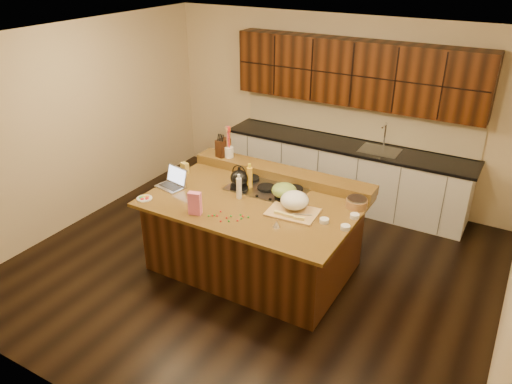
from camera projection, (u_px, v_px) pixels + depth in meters
The scene contains 35 objects.
room at pixel (254, 166), 5.55m from camera, with size 5.52×5.02×2.72m.
island at pixel (254, 234), 5.94m from camera, with size 2.40×1.60×0.92m.
back_ledge at pixel (282, 173), 6.25m from camera, with size 2.40×0.30×0.12m, color black.
cooktop at pixel (266, 189), 5.96m from camera, with size 0.92×0.52×0.05m.
back_counter at pixel (348, 140), 7.30m from camera, with size 3.70×0.66×2.40m.
kettle at pixel (239, 178), 5.94m from camera, with size 0.22×0.22×0.19m, color black.
green_bowl at pixel (284, 190), 5.68m from camera, with size 0.29×0.29×0.16m, color olive.
laptop at pixel (173, 181), 6.04m from camera, with size 0.38×0.32×0.23m.
oil_bottle at pixel (250, 178), 5.95m from camera, with size 0.07×0.07×0.27m, color gold.
vinegar_bottle at pixel (239, 188), 5.73m from camera, with size 0.06×0.06×0.25m, color silver.
wooden_tray at pixel (294, 203), 5.46m from camera, with size 0.57×0.45×0.22m.
ramekin_a at pixel (324, 221), 5.27m from camera, with size 0.10×0.10×0.04m, color white.
ramekin_b at pixel (345, 227), 5.14m from camera, with size 0.10×0.10×0.04m, color white.
ramekin_c at pixel (355, 216), 5.35m from camera, with size 0.10×0.10×0.04m, color white.
strainer_bowl at pixel (357, 203), 5.57m from camera, with size 0.24×0.24×0.09m, color #996B3F.
kitchen_timer at pixel (276, 224), 5.18m from camera, with size 0.08×0.08×0.07m, color silver.
pink_bag at pixel (195, 203), 5.39m from camera, with size 0.14×0.07×0.26m, color pink.
candy_plate at pixel (144, 198), 5.76m from camera, with size 0.18×0.18×0.01m, color white.
package_box at pixel (185, 168), 6.39m from camera, with size 0.10×0.07×0.14m, color gold.
utensil_crock at pixel (229, 152), 6.55m from camera, with size 0.12×0.12×0.14m, color white.
knife_block at pixel (223, 148), 6.57m from camera, with size 0.11×0.19×0.23m, color black.
gumdrop_0 at pixel (221, 221), 5.28m from camera, with size 0.02×0.02×0.02m, color red.
gumdrop_1 at pixel (248, 217), 5.36m from camera, with size 0.02×0.02×0.02m, color #198C26.
gumdrop_2 at pixel (212, 216), 5.39m from camera, with size 0.02×0.02×0.02m, color red.
gumdrop_3 at pixel (241, 218), 5.33m from camera, with size 0.02×0.02×0.02m, color #198C26.
gumdrop_4 at pixel (227, 218), 5.35m from camera, with size 0.02×0.02×0.02m, color red.
gumdrop_5 at pixel (209, 216), 5.38m from camera, with size 0.02×0.02×0.02m, color #198C26.
gumdrop_6 at pixel (217, 216), 5.39m from camera, with size 0.02×0.02×0.02m, color red.
gumdrop_7 at pixel (231, 216), 5.38m from camera, with size 0.02×0.02×0.02m, color #198C26.
gumdrop_8 at pixel (243, 216), 5.38m from camera, with size 0.02×0.02×0.02m, color red.
gumdrop_9 at pixel (229, 221), 5.28m from camera, with size 0.02×0.02×0.02m, color #198C26.
gumdrop_10 at pixel (238, 220), 5.29m from camera, with size 0.02×0.02×0.02m, color red.
gumdrop_11 at pixel (214, 215), 5.40m from camera, with size 0.02×0.02×0.02m, color #198C26.
gumdrop_12 at pixel (221, 211), 5.47m from camera, with size 0.02×0.02×0.02m, color red.
gumdrop_13 at pixel (240, 215), 5.40m from camera, with size 0.02×0.02×0.02m, color #198C26.
Camera 1 is at (2.57, -4.40, 3.57)m, focal length 35.00 mm.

